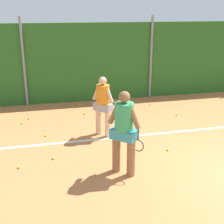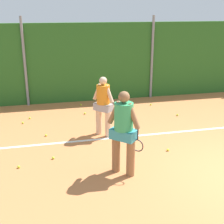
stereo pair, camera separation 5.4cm
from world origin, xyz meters
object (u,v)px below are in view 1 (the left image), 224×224
object	(u,v)px
tennis_ball_0	(19,167)
tennis_ball_3	(29,118)
tennis_ball_7	(150,104)
tennis_ball_5	(80,105)
tennis_ball_6	(177,115)
tennis_ball_8	(84,113)
tennis_ball_1	(53,158)
tennis_ball_9	(22,123)
player_midcourt	(103,103)
tennis_ball_11	(46,135)
player_foreground_near	(124,129)
tennis_ball_10	(168,150)

from	to	relation	value
tennis_ball_0	tennis_ball_3	bearing A→B (deg)	87.16
tennis_ball_0	tennis_ball_7	xyz separation A→B (m)	(4.66, 3.91, 0.00)
tennis_ball_3	tennis_ball_7	size ratio (longest dim) A/B	1.00
tennis_ball_5	tennis_ball_6	size ratio (longest dim) A/B	1.00
tennis_ball_8	tennis_ball_3	bearing A→B (deg)	-177.94
tennis_ball_1	tennis_ball_9	bearing A→B (deg)	107.39
tennis_ball_9	tennis_ball_8	bearing A→B (deg)	12.85
tennis_ball_5	tennis_ball_7	xyz separation A→B (m)	(2.63, -0.58, 0.00)
player_midcourt	tennis_ball_0	distance (m)	2.91
tennis_ball_7	tennis_ball_11	size ratio (longest dim) A/B	1.00
tennis_ball_6	tennis_ball_8	xyz separation A→B (m)	(-3.10, 0.89, 0.00)
player_foreground_near	tennis_ball_3	size ratio (longest dim) A/B	28.91
tennis_ball_8	tennis_ball_10	bearing A→B (deg)	-63.40
tennis_ball_9	tennis_ball_10	size ratio (longest dim) A/B	1.00
player_foreground_near	player_midcourt	distance (m)	2.24
tennis_ball_9	player_midcourt	bearing A→B (deg)	-32.14
player_foreground_near	tennis_ball_8	distance (m)	4.34
tennis_ball_1	tennis_ball_3	world-z (taller)	same
player_foreground_near	tennis_ball_3	bearing A→B (deg)	162.03
player_foreground_near	tennis_ball_6	world-z (taller)	player_foreground_near
player_foreground_near	tennis_ball_6	distance (m)	4.48
player_midcourt	tennis_ball_8	distance (m)	2.19
tennis_ball_5	tennis_ball_11	distance (m)	3.05
tennis_ball_1	tennis_ball_3	size ratio (longest dim) A/B	1.00
player_midcourt	tennis_ball_6	bearing A→B (deg)	69.05
tennis_ball_6	tennis_ball_7	xyz separation A→B (m)	(-0.48, 1.35, 0.00)
player_midcourt	tennis_ball_3	world-z (taller)	player_midcourt
player_midcourt	tennis_ball_3	distance (m)	3.02
tennis_ball_1	tennis_ball_9	distance (m)	2.83
tennis_ball_1	tennis_ball_11	distance (m)	1.49
tennis_ball_0	tennis_ball_1	xyz separation A→B (m)	(0.80, 0.28, 0.00)
player_foreground_near	tennis_ball_9	size ratio (longest dim) A/B	28.91
player_midcourt	tennis_ball_11	distance (m)	1.92
player_foreground_near	player_midcourt	xyz separation A→B (m)	(0.00, 2.24, -0.09)
tennis_ball_3	tennis_ball_7	distance (m)	4.53
tennis_ball_6	tennis_ball_10	size ratio (longest dim) A/B	1.00
tennis_ball_7	tennis_ball_5	bearing A→B (deg)	167.64
tennis_ball_3	tennis_ball_1	bearing A→B (deg)	-78.45
tennis_ball_0	tennis_ball_3	size ratio (longest dim) A/B	1.00
tennis_ball_0	tennis_ball_7	distance (m)	6.09
tennis_ball_0	tennis_ball_11	distance (m)	1.88
tennis_ball_7	player_midcourt	bearing A→B (deg)	-134.05
player_midcourt	tennis_ball_9	world-z (taller)	player_midcourt
player_midcourt	tennis_ball_5	distance (m)	3.16
tennis_ball_1	tennis_ball_7	world-z (taller)	same
tennis_ball_8	tennis_ball_7	bearing A→B (deg)	10.10
player_midcourt	tennis_ball_7	world-z (taller)	player_midcourt
tennis_ball_9	tennis_ball_10	xyz separation A→B (m)	(3.78, -2.91, 0.00)
player_midcourt	tennis_ball_1	distance (m)	2.16
tennis_ball_8	tennis_ball_11	bearing A→B (deg)	-129.36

